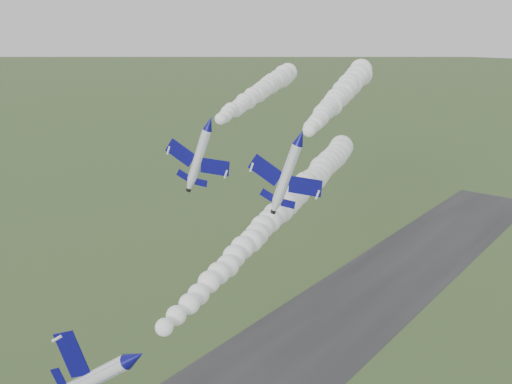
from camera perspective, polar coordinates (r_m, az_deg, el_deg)
runway at (r=101.76m, az=1.39°, el=-17.43°), size 24.00×260.00×0.04m
jet_lead at (r=53.20m, az=-12.07°, el=-15.93°), size 6.56×12.46×8.63m
smoke_trail_jet_lead at (r=83.86m, az=2.82°, el=-1.53°), size 26.43×68.82×4.65m
jet_pair_left at (r=81.82m, az=-4.71°, el=6.84°), size 9.46×11.43×3.93m
smoke_trail_jet_pair_left at (r=112.93m, az=0.53°, el=10.09°), size 27.92×56.17×4.49m
jet_pair_right at (r=71.30m, az=4.44°, el=5.46°), size 9.47×11.47×3.87m
smoke_trail_jet_pair_right at (r=99.84m, az=8.49°, el=9.61°), size 24.04×51.57×4.70m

